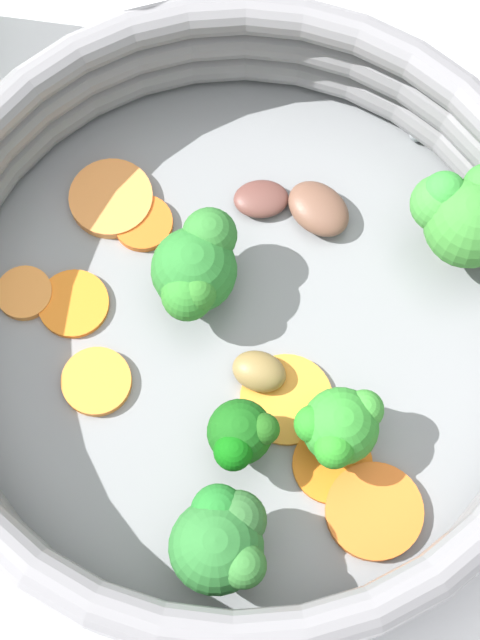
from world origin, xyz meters
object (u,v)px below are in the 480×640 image
(carrot_slice_2, at_px, (24,293))
(broccoli_floret_4, at_px, (195,269))
(skillet, at_px, (240,334))
(carrot_slice_4, at_px, (97,382))
(mushroom_piece_1, at_px, (261,199))
(carrot_slice_3, at_px, (374,511))
(broccoli_floret_3, at_px, (241,435))
(mushroom_piece_0, at_px, (319,209))
(carrot_slice_0, at_px, (286,399))
(mushroom_piece_2, at_px, (267,368))
(broccoli_floret_0, at_px, (340,427))
(broccoli_floret_1, at_px, (221,540))
(carrot_slice_7, at_px, (111,198))
(broccoli_floret_2, at_px, (462,213))
(carrot_slice_5, at_px, (74,304))
(carrot_slice_6, at_px, (332,464))
(carrot_slice_1, at_px, (143,223))

(carrot_slice_2, distance_m, broccoli_floret_4, 0.09)
(skillet, bearing_deg, carrot_slice_4, -89.86)
(mushroom_piece_1, bearing_deg, carrot_slice_3, -3.45)
(broccoli_floret_3, bearing_deg, mushroom_piece_0, 140.59)
(carrot_slice_0, height_order, broccoli_floret_3, broccoli_floret_3)
(carrot_slice_3, height_order, mushroom_piece_2, mushroom_piece_2)
(broccoli_floret_0, xyz_separation_m, broccoli_floret_1, (0.03, -0.07, 0.01))
(carrot_slice_0, relative_size, carrot_slice_7, 1.04)
(broccoli_floret_2, bearing_deg, mushroom_piece_1, -123.93)
(skillet, xyz_separation_m, broccoli_floret_1, (0.10, -0.05, 0.04))
(carrot_slice_5, bearing_deg, mushroom_piece_0, 90.58)
(skillet, distance_m, broccoli_floret_2, 0.12)
(carrot_slice_6, xyz_separation_m, broccoli_floret_3, (-0.02, -0.04, 0.02))
(carrot_slice_3, relative_size, carrot_slice_4, 1.34)
(carrot_slice_4, relative_size, broccoli_floret_4, 0.69)
(skillet, bearing_deg, broccoli_floret_2, 92.88)
(broccoli_floret_2, distance_m, broccoli_floret_4, 0.13)
(broccoli_floret_2, bearing_deg, mushroom_piece_2, -74.55)
(carrot_slice_5, xyz_separation_m, mushroom_piece_0, (-0.00, 0.13, 0.01))
(skillet, relative_size, carrot_slice_6, 7.79)
(broccoli_floret_1, bearing_deg, broccoli_floret_4, 164.64)
(broccoli_floret_2, distance_m, broccoli_floret_3, 0.15)
(broccoli_floret_0, relative_size, mushroom_piece_2, 1.60)
(broccoli_floret_3, bearing_deg, carrot_slice_0, 114.62)
(mushroom_piece_0, bearing_deg, broccoli_floret_3, -39.41)
(broccoli_floret_0, distance_m, broccoli_floret_2, 0.12)
(carrot_slice_2, height_order, broccoli_floret_0, broccoli_floret_0)
(broccoli_floret_4, bearing_deg, carrot_slice_6, 14.73)
(carrot_slice_6, relative_size, carrot_slice_7, 0.88)
(carrot_slice_2, relative_size, carrot_slice_3, 0.61)
(carrot_slice_4, relative_size, broccoli_floret_2, 0.63)
(skillet, relative_size, mushroom_piece_2, 11.18)
(carrot_slice_1, bearing_deg, mushroom_piece_2, 16.97)
(carrot_slice_7, bearing_deg, broccoli_floret_0, 20.42)
(carrot_slice_6, bearing_deg, carrot_slice_5, -143.95)
(carrot_slice_0, height_order, carrot_slice_2, carrot_slice_2)
(carrot_slice_3, height_order, broccoli_floret_2, broccoli_floret_2)
(skillet, height_order, carrot_slice_2, carrot_slice_2)
(carrot_slice_2, xyz_separation_m, mushroom_piece_1, (-0.00, 0.13, 0.00))
(carrot_slice_6, distance_m, carrot_slice_7, 0.18)
(broccoli_floret_2, relative_size, mushroom_piece_2, 2.05)
(broccoli_floret_0, height_order, mushroom_piece_1, broccoli_floret_0)
(broccoli_floret_2, distance_m, mushroom_piece_1, 0.10)
(mushroom_piece_1, bearing_deg, broccoli_floret_2, 56.07)
(broccoli_floret_0, bearing_deg, carrot_slice_3, 4.07)
(carrot_slice_6, bearing_deg, carrot_slice_1, -164.57)
(carrot_slice_2, height_order, carrot_slice_7, carrot_slice_7)
(broccoli_floret_3, xyz_separation_m, mushroom_piece_1, (-0.12, 0.06, -0.02))
(carrot_slice_1, bearing_deg, broccoli_floret_3, 1.98)
(carrot_slice_5, bearing_deg, carrot_slice_4, -3.08)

